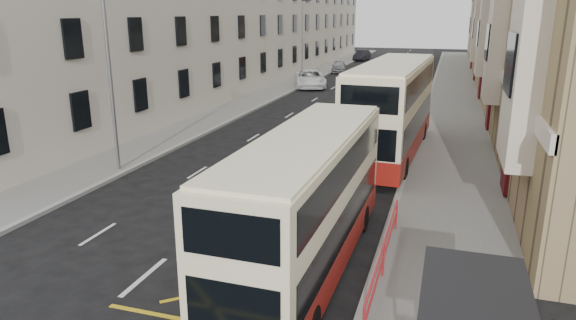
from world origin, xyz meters
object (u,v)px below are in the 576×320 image
(white_van, at_px, (310,79))
(street_lamp_near, at_px, (110,69))
(double_decker_rear, at_px, (392,109))
(car_red, at_px, (403,65))
(car_dark, at_px, (362,55))
(car_silver, at_px, (339,67))
(double_decker_front, at_px, (307,203))
(street_lamp_far, at_px, (303,37))

(white_van, bearing_deg, street_lamp_near, -111.80)
(white_van, bearing_deg, double_decker_rear, -84.98)
(double_decker_rear, height_order, white_van, double_decker_rear)
(street_lamp_near, xyz_separation_m, car_red, (8.27, 45.86, -3.94))
(street_lamp_near, xyz_separation_m, car_dark, (1.15, 58.23, -3.87))
(white_van, bearing_deg, car_silver, 70.50)
(street_lamp_near, xyz_separation_m, double_decker_rear, (11.31, 6.42, -2.26))
(double_decker_rear, xyz_separation_m, white_van, (-10.16, 22.26, -1.55))
(car_dark, bearing_deg, double_decker_front, -76.94)
(double_decker_front, distance_m, car_red, 52.20)
(street_lamp_far, relative_size, white_van, 1.34)
(street_lamp_near, distance_m, car_dark, 58.37)
(street_lamp_near, bearing_deg, car_dark, 88.87)
(car_dark, relative_size, car_red, 0.96)
(double_decker_rear, bearing_deg, car_dark, 103.93)
(white_van, distance_m, car_dark, 29.56)
(street_lamp_far, xyz_separation_m, car_silver, (1.15, 11.83, -3.94))
(white_van, height_order, car_dark, white_van)
(street_lamp_far, distance_m, double_decker_front, 37.86)
(double_decker_front, xyz_separation_m, double_decker_rear, (0.82, 12.70, 0.38))
(double_decker_front, bearing_deg, white_van, 105.88)
(double_decker_front, height_order, car_silver, double_decker_front)
(street_lamp_far, height_order, car_silver, street_lamp_far)
(car_silver, distance_m, car_dark, 16.40)
(street_lamp_near, relative_size, car_silver, 1.95)
(double_decker_front, relative_size, white_van, 1.66)
(car_silver, bearing_deg, double_decker_rear, -83.75)
(street_lamp_near, height_order, white_van, street_lamp_near)
(double_decker_rear, distance_m, car_dark, 52.83)
(street_lamp_far, bearing_deg, white_van, -48.97)
(car_silver, distance_m, car_red, 8.18)
(street_lamp_far, height_order, double_decker_rear, street_lamp_far)
(car_silver, bearing_deg, car_red, 19.75)
(street_lamp_far, relative_size, car_dark, 1.73)
(car_dark, height_order, car_red, car_dark)
(car_dark, xyz_separation_m, car_red, (7.12, -12.37, -0.06))
(street_lamp_near, bearing_deg, double_decker_rear, 29.57)
(white_van, xyz_separation_m, car_red, (7.12, 17.18, -0.13))
(street_lamp_near, xyz_separation_m, car_silver, (1.15, 41.83, -3.94))
(street_lamp_far, xyz_separation_m, double_decker_front, (10.48, -36.28, -2.64))
(street_lamp_far, distance_m, car_silver, 12.53)
(street_lamp_far, xyz_separation_m, car_dark, (1.15, 28.23, -3.87))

